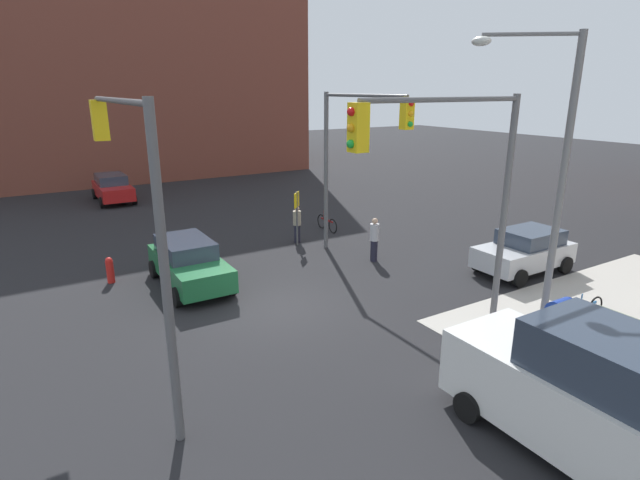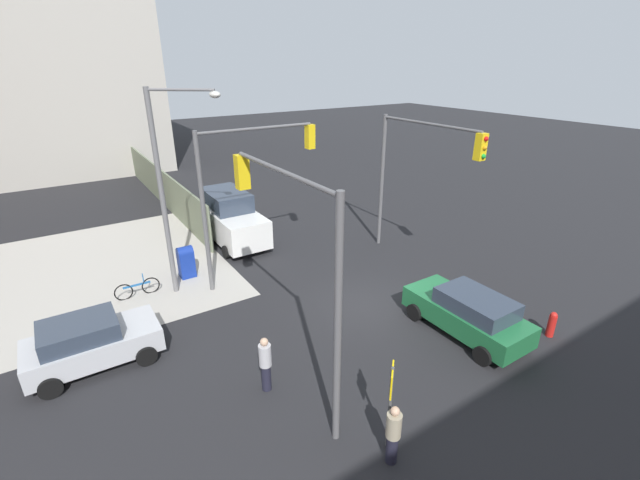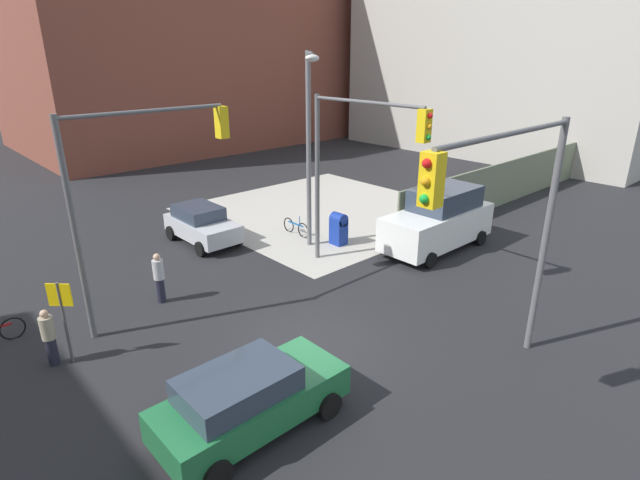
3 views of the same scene
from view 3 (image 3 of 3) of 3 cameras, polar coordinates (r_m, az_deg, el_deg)
The scene contains 18 objects.
ground_plane at distance 14.94m, azimuth -1.52°, elevation -11.53°, with size 120.00×120.00×0.00m, color black.
sidewalk_corner at distance 26.56m, azimuth 0.38°, elevation 3.37°, with size 12.00×12.00×0.01m, color #ADA89E.
construction_fence at distance 29.36m, azimuth 20.53°, elevation 6.17°, with size 18.65×0.12×2.40m, color slate.
building_warehouse_north at distance 50.41m, azimuth -13.23°, elevation 21.80°, with size 32.00×18.00×18.44m.
building_loft_east at distance 49.17m, azimuth 23.51°, elevation 21.91°, with size 20.00×24.00×20.42m.
smokestack at distance 54.55m, azimuth 1.11°, elevation 22.62°, with size 1.80×1.80×19.26m, color brown.
traffic_signal_nw_corner at distance 15.55m, azimuth -19.99°, elevation 7.04°, with size 5.25×0.36×6.50m.
traffic_signal_se_corner at distance 12.15m, azimuth 20.99°, elevation 3.40°, with size 5.75×0.36×6.50m.
traffic_signal_ne_corner at distance 17.87m, azimuth 4.00°, elevation 9.90°, with size 0.36×5.21×6.50m.
street_lamp_corner at distance 20.30m, azimuth -1.26°, elevation 11.52°, with size 1.85×2.18×8.00m.
warning_sign_two_way at distance 14.88m, azimuth -27.38°, elevation -7.00°, with size 0.48×0.48×2.40m.
mailbox_blue at distance 21.74m, azimuth 2.14°, elevation 1.42°, with size 0.56×0.64×1.43m.
coupe_silver at distance 22.54m, azimuth -13.36°, elevation 1.78°, with size 2.02×3.83×1.62m.
hatchback_green at distance 11.61m, azimuth -8.13°, elevation -17.47°, with size 4.38×2.02×1.62m.
van_white_delivery at distance 21.70m, azimuth 13.42°, elevation 2.25°, with size 5.40×2.32×2.62m.
pedestrian_crossing at distance 17.52m, azimuth -17.91°, elevation -4.05°, with size 0.36×0.36×1.77m.
pedestrian_waiting at distance 15.35m, azimuth -28.56°, elevation -9.67°, with size 0.36×0.36×1.66m.
bicycle_leaning_on_fence at distance 23.04m, azimuth -2.78°, elevation 1.45°, with size 0.05×1.75×0.97m.
Camera 3 is at (-8.22, -9.56, 8.02)m, focal length 28.00 mm.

